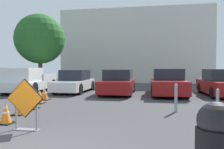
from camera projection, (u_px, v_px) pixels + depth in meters
ground_plane at (114, 94)px, 13.65m from camera, size 96.00×96.00×0.00m
road_closed_sign at (25, 103)px, 5.65m from camera, size 1.02×0.20×1.35m
traffic_cone_nearest at (6, 113)px, 6.35m from camera, size 0.43×0.43×0.64m
traffic_cone_second at (19, 105)px, 7.51m from camera, size 0.39×0.39×0.73m
traffic_cone_third at (31, 101)px, 8.59m from camera, size 0.51×0.51×0.66m
traffic_cone_fourth at (40, 96)px, 9.87m from camera, size 0.40×0.40×0.68m
traffic_cone_fifth at (44, 93)px, 11.01m from camera, size 0.52×0.52×0.67m
pickup_truck at (28, 81)px, 14.33m from camera, size 2.36×5.14×1.61m
parked_car_second at (75, 82)px, 14.49m from camera, size 1.84×4.29×1.47m
parked_car_third at (118, 83)px, 13.40m from camera, size 1.92×4.07×1.50m
parked_car_fourth at (168, 83)px, 13.00m from camera, size 1.96×4.52×1.56m
parked_car_fifth at (221, 84)px, 12.60m from camera, size 1.96×4.20×1.54m
trash_bin at (216, 144)px, 2.72m from camera, size 0.51×0.51×1.07m
bollard_nearest at (176, 97)px, 8.02m from camera, size 0.12×0.12×1.04m
bollard_second at (218, 100)px, 7.78m from camera, size 0.12×0.12×0.88m
building_facade_backdrop at (135, 47)px, 25.11m from camera, size 16.12×5.00×7.90m
street_tree_behind_lot at (40, 39)px, 17.69m from camera, size 4.01×4.01×5.95m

